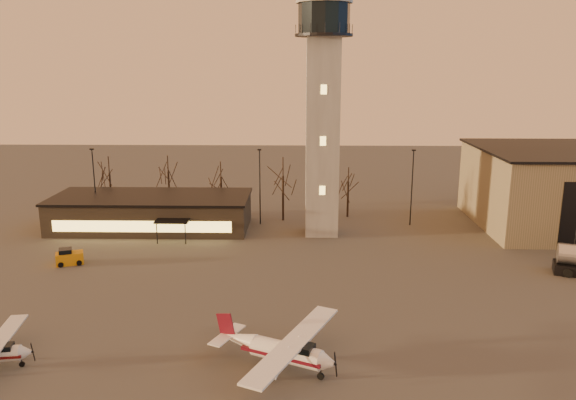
{
  "coord_description": "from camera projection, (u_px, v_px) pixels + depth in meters",
  "views": [
    {
      "loc": [
        -2.73,
        -38.3,
        20.73
      ],
      "look_at": [
        -3.83,
        13.0,
        8.39
      ],
      "focal_mm": 35.0,
      "sensor_mm": 36.0,
      "label": 1
    }
  ],
  "objects": [
    {
      "name": "terminal",
      "position": [
        152.0,
        212.0,
        73.06
      ],
      "size": [
        25.4,
        12.2,
        4.3
      ],
      "color": "black",
      "rests_on": "ground"
    },
    {
      "name": "control_tower",
      "position": [
        323.0,
        103.0,
        67.36
      ],
      "size": [
        6.8,
        6.8,
        32.6
      ],
      "color": "gray",
      "rests_on": "ground"
    },
    {
      "name": "cessna_front",
      "position": [
        288.0,
        356.0,
        38.76
      ],
      "size": [
        9.9,
        11.87,
        3.41
      ],
      "rotation": [
        0.0,
        0.0,
        -0.43
      ],
      "color": "white",
      "rests_on": "ground"
    },
    {
      "name": "ground",
      "position": [
        335.0,
        349.0,
        42.02
      ],
      "size": [
        220.0,
        220.0,
        0.0
      ],
      "primitive_type": "plane",
      "color": "#3B3936",
      "rests_on": "ground"
    },
    {
      "name": "light_poles",
      "position": [
        325.0,
        190.0,
        70.88
      ],
      "size": [
        58.5,
        12.25,
        10.14
      ],
      "color": "black",
      "rests_on": "ground"
    },
    {
      "name": "service_cart",
      "position": [
        69.0,
        258.0,
        59.91
      ],
      "size": [
        3.1,
        2.5,
        1.75
      ],
      "rotation": [
        0.0,
        0.0,
        0.37
      ],
      "color": "orange",
      "rests_on": "ground"
    },
    {
      "name": "tree_row",
      "position": [
        222.0,
        173.0,
        78.98
      ],
      "size": [
        37.2,
        9.2,
        8.8
      ],
      "color": "black",
      "rests_on": "ground"
    }
  ]
}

